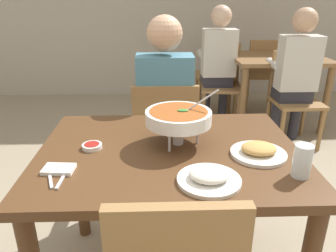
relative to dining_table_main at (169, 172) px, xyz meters
The scene contains 18 objects.
dining_table_main is the anchor object (origin of this frame).
chair_diner_main 0.74m from the dining_table_main, 90.00° to the left, with size 0.44×0.44×0.90m.
diner_main 0.76m from the dining_table_main, 90.00° to the left, with size 0.40×0.45×1.31m.
curry_bowl 0.26m from the dining_table_main, 51.86° to the left, with size 0.33×0.30×0.26m.
rice_plate 0.34m from the dining_table_main, 64.02° to the right, with size 0.24×0.24×0.06m.
appetizer_plate 0.41m from the dining_table_main, 11.01° to the right, with size 0.24×0.24×0.06m.
sauce_dish 0.37m from the dining_table_main, behind, with size 0.09×0.09×0.02m.
napkin_folded 0.50m from the dining_table_main, 157.88° to the right, with size 0.12×0.08×0.02m, color white.
fork_utensil 0.53m from the dining_table_main, 153.58° to the right, with size 0.01×0.17×0.01m, color silver.
spoon_utensil 0.49m from the dining_table_main, 150.88° to the right, with size 0.01×0.17×0.01m, color silver.
drink_glass 0.58m from the dining_table_main, 26.91° to the right, with size 0.07×0.07×0.13m.
dining_table_far 2.57m from the dining_table_main, 60.06° to the left, with size 1.00×0.80×0.78m.
chair_bg_left 2.20m from the dining_table_main, 53.45° to the left, with size 0.45×0.45×0.90m.
chair_bg_middle 2.43m from the dining_table_main, 73.58° to the left, with size 0.49×0.49×0.90m.
chair_bg_right 3.02m from the dining_table_main, 64.61° to the left, with size 0.47×0.47×0.90m.
chair_bg_corner 2.91m from the dining_table_main, 74.57° to the left, with size 0.45×0.45×0.90m.
patron_bg_left 2.12m from the dining_table_main, 53.27° to the left, with size 0.40×0.45×1.31m.
patron_bg_middle 2.36m from the dining_table_main, 74.52° to the left, with size 0.40×0.45×1.31m.
Camera 1 is at (-0.05, -1.32, 1.44)m, focal length 35.01 mm.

